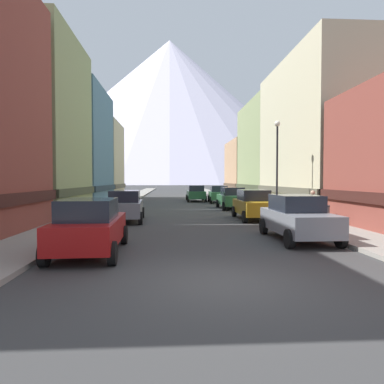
{
  "coord_description": "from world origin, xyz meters",
  "views": [
    {
      "loc": [
        -1.22,
        -8.05,
        2.39
      ],
      "look_at": [
        0.94,
        27.02,
        1.16
      ],
      "focal_mm": 32.98,
      "sensor_mm": 36.0,
      "label": 1
    }
  ],
  "objects": [
    {
      "name": "sidewalk_right",
      "position": [
        6.25,
        35.0,
        0.07
      ],
      "size": [
        2.5,
        100.0,
        0.15
      ],
      "primitive_type": "cube",
      "color": "gray",
      "rests_on": "ground"
    },
    {
      "name": "car_right_2",
      "position": [
        3.8,
        20.42,
        0.9
      ],
      "size": [
        2.13,
        4.43,
        1.78
      ],
      "color": "#265933",
      "rests_on": "ground"
    },
    {
      "name": "pedestrian_0",
      "position": [
        6.25,
        10.0,
        0.92
      ],
      "size": [
        0.36,
        0.36,
        1.68
      ],
      "color": "brown",
      "rests_on": "sidewalk_right"
    },
    {
      "name": "storefront_left_1",
      "position": [
        -10.92,
        16.3,
        5.79
      ],
      "size": [
        7.13,
        9.0,
        11.96
      ],
      "color": "#8C9966",
      "rests_on": "ground"
    },
    {
      "name": "storefront_right_3",
      "position": [
        11.08,
        43.12,
        3.87
      ],
      "size": [
        7.45,
        10.51,
        8.04
      ],
      "color": "tan",
      "rests_on": "ground"
    },
    {
      "name": "potted_plant_0",
      "position": [
        7.0,
        14.62,
        0.56
      ],
      "size": [
        0.48,
        0.48,
        0.76
      ],
      "color": "#4C4C51",
      "rests_on": "sidewalk_right"
    },
    {
      "name": "storefront_right_1",
      "position": [
        12.09,
        18.94,
        5.65
      ],
      "size": [
        9.48,
        13.85,
        11.66
      ],
      "color": "beige",
      "rests_on": "ground"
    },
    {
      "name": "car_driving_0",
      "position": [
        1.6,
        30.64,
        0.9
      ],
      "size": [
        2.06,
        4.4,
        1.78
      ],
      "color": "#265933",
      "rests_on": "ground"
    },
    {
      "name": "car_right_3",
      "position": [
        3.8,
        28.26,
        0.9
      ],
      "size": [
        2.24,
        4.48,
        1.78
      ],
      "color": "#265933",
      "rests_on": "ground"
    },
    {
      "name": "storefront_right_2",
      "position": [
        11.58,
        31.69,
        5.36
      ],
      "size": [
        8.47,
        11.59,
        11.08
      ],
      "color": "#8C9966",
      "rests_on": "ground"
    },
    {
      "name": "streetlamp_right",
      "position": [
        5.35,
        13.31,
        3.99
      ],
      "size": [
        0.36,
        0.36,
        5.86
      ],
      "color": "black",
      "rests_on": "sidewalk_right"
    },
    {
      "name": "storefront_left_2",
      "position": [
        -10.98,
        26.46,
        5.35
      ],
      "size": [
        7.27,
        10.19,
        11.04
      ],
      "color": "slate",
      "rests_on": "ground"
    },
    {
      "name": "car_right_1",
      "position": [
        3.8,
        12.8,
        0.9
      ],
      "size": [
        2.08,
        4.41,
        1.78
      ],
      "color": "#B28419",
      "rests_on": "ground"
    },
    {
      "name": "sidewalk_left",
      "position": [
        -6.25,
        35.0,
        0.07
      ],
      "size": [
        2.5,
        100.0,
        0.15
      ],
      "primitive_type": "cube",
      "color": "gray",
      "rests_on": "ground"
    },
    {
      "name": "ground_plane",
      "position": [
        0.0,
        0.0,
        0.0
      ],
      "size": [
        400.0,
        400.0,
        0.0
      ],
      "primitive_type": "plane",
      "color": "#393939"
    },
    {
      "name": "car_right_0",
      "position": [
        3.8,
        5.56,
        0.9
      ],
      "size": [
        2.09,
        4.41,
        1.78
      ],
      "color": "slate",
      "rests_on": "ground"
    },
    {
      "name": "car_left_0",
      "position": [
        -3.8,
        3.36,
        0.9
      ],
      "size": [
        2.18,
        4.45,
        1.78
      ],
      "color": "#9E1111",
      "rests_on": "ground"
    },
    {
      "name": "trash_bin_right",
      "position": [
        6.35,
        8.89,
        0.64
      ],
      "size": [
        0.59,
        0.59,
        0.98
      ],
      "color": "#4C5156",
      "rests_on": "sidewalk_right"
    },
    {
      "name": "mountain_backdrop",
      "position": [
        -1.54,
        260.0,
        53.44
      ],
      "size": [
        230.41,
        230.41,
        106.87
      ],
      "primitive_type": "cone",
      "color": "silver",
      "rests_on": "ground"
    },
    {
      "name": "storefront_left_3",
      "position": [
        -11.03,
        36.35,
        4.55
      ],
      "size": [
        7.37,
        8.84,
        9.42
      ],
      "color": "beige",
      "rests_on": "ground"
    },
    {
      "name": "car_left_1",
      "position": [
        -3.8,
        12.26,
        0.9
      ],
      "size": [
        2.24,
        4.48,
        1.78
      ],
      "color": "slate",
      "rests_on": "ground"
    }
  ]
}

